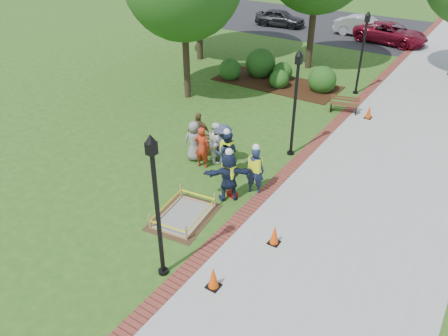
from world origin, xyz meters
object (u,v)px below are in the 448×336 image
Objects in this scene: lamp_near at (156,199)px; hivis_worker_c at (227,153)px; bench_near at (215,151)px; cone_front at (213,278)px; hivis_worker_b at (255,169)px; hivis_worker_a at (229,175)px; wet_concrete_pad at (184,211)px.

lamp_near is 2.23× the size of hivis_worker_c.
bench_near is 0.77× the size of hivis_worker_c.
lamp_near is at bearing -167.91° from cone_front.
bench_near is 7.06m from cone_front.
bench_near is 0.35× the size of lamp_near.
cone_front is 4.72m from hivis_worker_b.
hivis_worker_a is (-0.41, 3.97, -1.51)m from lamp_near.
hivis_worker_b and hivis_worker_c have the same top height.
bench_near is (-1.42, 3.89, 0.01)m from wet_concrete_pad.
hivis_worker_c is at bearing 162.79° from hivis_worker_b.
hivis_worker_b reaches higher than wet_concrete_pad.
wet_concrete_pad is 1.95m from hivis_worker_a.
hivis_worker_c is at bearing 94.97° from wet_concrete_pad.
lamp_near is 2.23× the size of hivis_worker_b.
hivis_worker_c is (-2.77, 4.94, 0.60)m from cone_front.
hivis_worker_b is (-1.33, 4.49, 0.60)m from cone_front.
wet_concrete_pad is 3.54× the size of cone_front.
lamp_near is (2.47, -6.18, 2.23)m from bench_near.
bench_near reaches higher than wet_concrete_pad.
bench_near is 0.75× the size of hivis_worker_a.
wet_concrete_pad is at bearing -115.17° from hivis_worker_b.
wet_concrete_pad is at bearing -85.03° from hivis_worker_c.
bench_near is at bearing 133.08° from hivis_worker_a.
hivis_worker_a reaches higher than hivis_worker_b.
hivis_worker_a is at bearing -46.92° from bench_near.
hivis_worker_c is at bearing 104.06° from lamp_near.
hivis_worker_a reaches higher than wet_concrete_pad.
wet_concrete_pad is at bearing 114.82° from lamp_near.
wet_concrete_pad is 4.14m from bench_near.
cone_front is 0.37× the size of hivis_worker_b.
hivis_worker_c is at bearing 119.30° from cone_front.
hivis_worker_c is (1.16, -0.93, 0.70)m from bench_near.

